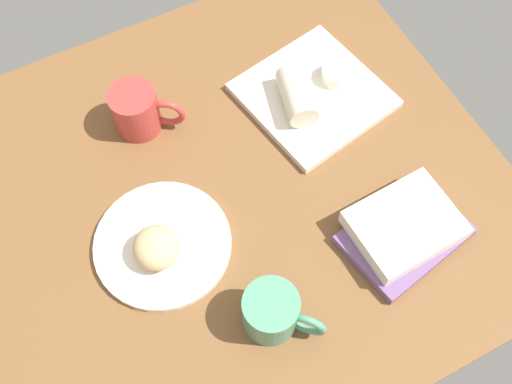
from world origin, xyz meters
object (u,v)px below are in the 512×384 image
(sauce_cup, at_px, (336,74))
(coffee_mug, at_px, (138,110))
(square_plate, at_px, (313,95))
(second_mug, at_px, (273,312))
(breakfast_wrap, at_px, (297,95))
(scone_pastry, at_px, (156,248))
(round_plate, at_px, (163,244))
(book_stack, at_px, (404,229))

(sauce_cup, xyz_separation_m, coffee_mug, (0.38, -0.09, 0.02))
(square_plate, bearing_deg, second_mug, 51.77)
(square_plate, distance_m, breakfast_wrap, 0.06)
(breakfast_wrap, xyz_separation_m, second_mug, (0.24, 0.35, 0.00))
(square_plate, height_order, second_mug, second_mug)
(sauce_cup, height_order, coffee_mug, coffee_mug)
(scone_pastry, distance_m, coffee_mug, 0.28)
(round_plate, height_order, book_stack, book_stack)
(sauce_cup, bearing_deg, square_plate, 10.36)
(scone_pastry, bearing_deg, square_plate, -157.00)
(scone_pastry, distance_m, second_mug, 0.22)
(scone_pastry, height_order, second_mug, second_mug)
(square_plate, relative_size, breakfast_wrap, 2.20)
(round_plate, xyz_separation_m, coffee_mug, (-0.06, -0.25, 0.04))
(scone_pastry, height_order, coffee_mug, coffee_mug)
(coffee_mug, bearing_deg, scone_pastry, 74.04)
(coffee_mug, bearing_deg, round_plate, 75.94)
(round_plate, height_order, coffee_mug, coffee_mug)
(breakfast_wrap, xyz_separation_m, coffee_mug, (0.28, -0.10, 0.00))
(round_plate, xyz_separation_m, scone_pastry, (0.01, 0.02, 0.03))
(round_plate, bearing_deg, second_mug, 117.94)
(second_mug, bearing_deg, sauce_cup, -132.48)
(coffee_mug, relative_size, second_mug, 1.07)
(round_plate, height_order, second_mug, second_mug)
(round_plate, xyz_separation_m, book_stack, (-0.38, 0.17, 0.02))
(scone_pastry, relative_size, second_mug, 0.69)
(square_plate, height_order, coffee_mug, coffee_mug)
(sauce_cup, relative_size, coffee_mug, 0.46)
(book_stack, bearing_deg, sauce_cup, -100.71)
(square_plate, xyz_separation_m, book_stack, (0.01, 0.33, 0.02))
(scone_pastry, xyz_separation_m, second_mug, (-0.12, 0.19, 0.00))
(square_plate, height_order, book_stack, book_stack)
(square_plate, bearing_deg, book_stack, 88.43)
(sauce_cup, distance_m, breakfast_wrap, 0.10)
(sauce_cup, relative_size, breakfast_wrap, 0.52)
(breakfast_wrap, xyz_separation_m, book_stack, (-0.03, 0.32, -0.02))
(coffee_mug, bearing_deg, square_plate, 163.60)
(scone_pastry, height_order, sauce_cup, scone_pastry)
(square_plate, bearing_deg, round_plate, 21.71)
(square_plate, bearing_deg, scone_pastry, 23.00)
(square_plate, relative_size, sauce_cup, 4.24)
(square_plate, bearing_deg, breakfast_wrap, 10.36)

